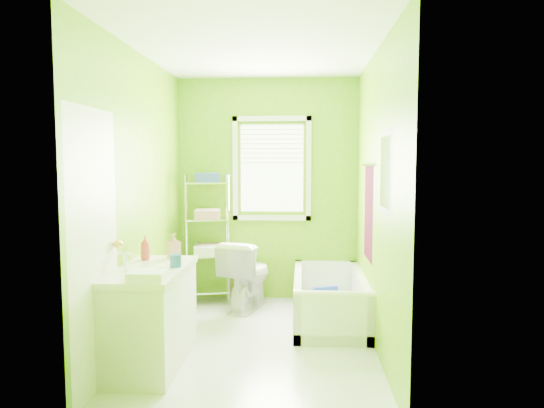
# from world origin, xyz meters

# --- Properties ---
(ground) EXTENTS (2.90, 2.90, 0.00)m
(ground) POSITION_xyz_m (0.00, 0.00, 0.00)
(ground) COLOR silver
(ground) RESTS_ON ground
(room_envelope) EXTENTS (2.14, 2.94, 2.62)m
(room_envelope) POSITION_xyz_m (0.00, 0.00, 1.55)
(room_envelope) COLOR #639F07
(room_envelope) RESTS_ON ground
(window) EXTENTS (0.92, 0.05, 1.22)m
(window) POSITION_xyz_m (0.05, 1.42, 1.61)
(window) COLOR white
(window) RESTS_ON ground
(door) EXTENTS (0.09, 0.80, 2.00)m
(door) POSITION_xyz_m (-1.04, -1.00, 1.00)
(door) COLOR white
(door) RESTS_ON ground
(right_wall_decor) EXTENTS (0.04, 1.48, 1.17)m
(right_wall_decor) POSITION_xyz_m (1.04, -0.02, 1.32)
(right_wall_decor) COLOR #45081B
(right_wall_decor) RESTS_ON ground
(bathtub) EXTENTS (0.72, 1.54, 0.50)m
(bathtub) POSITION_xyz_m (0.69, 0.66, 0.16)
(bathtub) COLOR white
(bathtub) RESTS_ON ground
(toilet) EXTENTS (0.62, 0.85, 0.77)m
(toilet) POSITION_xyz_m (-0.20, 1.01, 0.39)
(toilet) COLOR white
(toilet) RESTS_ON ground
(vanity) EXTENTS (0.54, 1.05, 1.00)m
(vanity) POSITION_xyz_m (-0.79, -0.54, 0.42)
(vanity) COLOR silver
(vanity) RESTS_ON ground
(wire_shelf_unit) EXTENTS (0.55, 0.45, 1.50)m
(wire_shelf_unit) POSITION_xyz_m (-0.67, 1.22, 0.91)
(wire_shelf_unit) COLOR silver
(wire_shelf_unit) RESTS_ON ground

